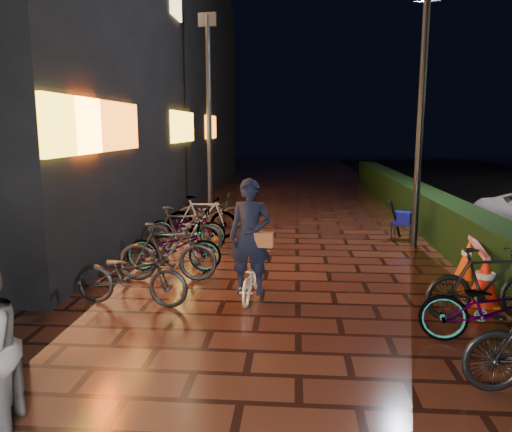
{
  "coord_description": "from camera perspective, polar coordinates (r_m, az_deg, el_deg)",
  "views": [
    {
      "loc": [
        -0.07,
        -5.98,
        2.57
      ],
      "look_at": [
        -0.72,
        2.28,
        1.1
      ],
      "focal_mm": 35.0,
      "sensor_mm": 36.0,
      "label": 1
    }
  ],
  "objects": [
    {
      "name": "ground",
      "position": [
        6.51,
        4.84,
        -13.22
      ],
      "size": [
        80.0,
        80.0,
        0.0
      ],
      "primitive_type": "plane",
      "color": "#381911",
      "rests_on": "ground"
    },
    {
      "name": "hedge",
      "position": [
        14.53,
        17.85,
        1.37
      ],
      "size": [
        0.7,
        20.0,
        1.0
      ],
      "primitive_type": "cube",
      "color": "black",
      "rests_on": "ground"
    },
    {
      "name": "storefront_block",
      "position": [
        19.96,
        -24.59,
        14.71
      ],
      "size": [
        12.09,
        22.0,
        9.0
      ],
      "color": "black",
      "rests_on": "ground"
    },
    {
      "name": "lamp_post_hedge",
      "position": [
        11.26,
        18.36,
        11.78
      ],
      "size": [
        0.52,
        0.16,
        5.47
      ],
      "color": "black",
      "rests_on": "ground"
    },
    {
      "name": "lamp_post_sf",
      "position": [
        15.22,
        -5.41,
        12.43
      ],
      "size": [
        0.56,
        0.18,
        5.84
      ],
      "color": "black",
      "rests_on": "ground"
    },
    {
      "name": "cyclist",
      "position": [
        7.49,
        -0.6,
        -4.52
      ],
      "size": [
        0.69,
        1.33,
        1.84
      ],
      "color": "white",
      "rests_on": "ground"
    },
    {
      "name": "traffic_barrier",
      "position": [
        8.75,
        23.9,
        -5.41
      ],
      "size": [
        0.71,
        1.83,
        0.74
      ],
      "color": "red",
      "rests_on": "ground"
    },
    {
      "name": "cart_assembly",
      "position": [
        11.94,
        16.34,
        -0.37
      ],
      "size": [
        0.68,
        0.59,
        0.97
      ],
      "color": "black",
      "rests_on": "ground"
    },
    {
      "name": "parked_bikes_storefront",
      "position": [
        10.12,
        -8.33,
        -2.02
      ],
      "size": [
        1.99,
        6.41,
        1.0
      ],
      "color": "black",
      "rests_on": "ground"
    },
    {
      "name": "parked_bikes_hedge",
      "position": [
        6.59,
        26.67,
        -9.51
      ],
      "size": [
        1.96,
        2.54,
        1.0
      ],
      "color": "black",
      "rests_on": "ground"
    }
  ]
}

